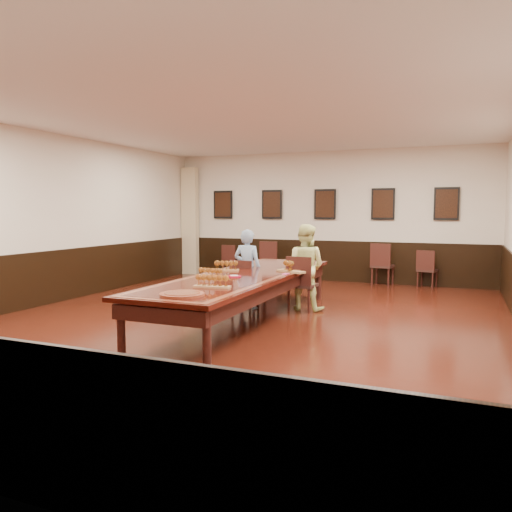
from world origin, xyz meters
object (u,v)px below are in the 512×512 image
at_px(spare_chair_c, 383,265).
at_px(carved_platter, 182,294).
at_px(person_woman, 305,267).
at_px(spare_chair_b, 271,260).
at_px(spare_chair_d, 427,269).
at_px(conference_table, 244,283).
at_px(person_man, 248,269).
at_px(chair_man, 245,284).
at_px(chair_woman, 303,283).
at_px(spare_chair_a, 232,261).

bearing_deg(spare_chair_c, carved_platter, 85.73).
bearing_deg(person_woman, spare_chair_b, -56.79).
height_order(spare_chair_d, conference_table, spare_chair_d).
xyz_separation_m(spare_chair_b, person_man, (0.90, -3.56, 0.22)).
bearing_deg(person_man, spare_chair_b, -74.01).
height_order(chair_man, person_woman, person_woman).
bearing_deg(carved_platter, spare_chair_b, 101.83).
bearing_deg(spare_chair_d, spare_chair_c, 17.32).
xyz_separation_m(chair_man, chair_woman, (0.98, 0.27, 0.04)).
bearing_deg(person_man, conference_table, 112.22).
distance_m(spare_chair_c, spare_chair_d, 0.99).
bearing_deg(spare_chair_d, spare_chair_a, 12.47).
height_order(spare_chair_d, carved_platter, spare_chair_d).
distance_m(chair_woman, conference_table, 1.33).
bearing_deg(spare_chair_b, spare_chair_c, -179.28).
bearing_deg(person_man, spare_chair_a, -59.04).
bearing_deg(chair_woman, carved_platter, 84.97).
bearing_deg(conference_table, person_woman, 64.66).
bearing_deg(chair_man, spare_chair_b, -74.41).
bearing_deg(chair_man, conference_table, 114.30).
distance_m(spare_chair_c, person_woman, 3.47).
height_order(spare_chair_b, carved_platter, spare_chair_b).
bearing_deg(spare_chair_d, chair_man, 65.04).
bearing_deg(carved_platter, spare_chair_d, 71.05).
xyz_separation_m(chair_man, person_woman, (0.98, 0.37, 0.31)).
relative_size(spare_chair_a, carved_platter, 1.53).
distance_m(chair_man, spare_chair_b, 3.76).
height_order(person_man, conference_table, person_man).
bearing_deg(chair_woman, spare_chair_a, -45.69).
height_order(spare_chair_b, spare_chair_c, spare_chair_c).
bearing_deg(chair_man, person_man, -90.00).
xyz_separation_m(spare_chair_c, carved_platter, (-1.35, -6.69, 0.27)).
bearing_deg(chair_woman, spare_chair_d, -114.11).
bearing_deg(spare_chair_a, carved_platter, 114.80).
distance_m(spare_chair_a, conference_table, 5.24).
distance_m(person_woman, conference_table, 1.43).
bearing_deg(carved_platter, spare_chair_c, 78.58).
bearing_deg(person_woman, carved_platter, 85.12).
bearing_deg(spare_chair_c, spare_chair_a, 6.81).
bearing_deg(person_woman, spare_chair_d, -114.73).
height_order(spare_chair_c, spare_chair_d, spare_chair_c).
distance_m(spare_chair_b, carved_platter, 6.78).
height_order(person_woman, conference_table, person_woman).
relative_size(person_woman, carved_platter, 2.72).
height_order(person_man, carved_platter, person_man).
bearing_deg(spare_chair_b, spare_chair_d, -178.12).
height_order(spare_chair_a, spare_chair_b, spare_chair_b).
distance_m(chair_woman, person_woman, 0.29).
xyz_separation_m(spare_chair_b, person_woman, (1.88, -3.28, 0.27)).
bearing_deg(spare_chair_d, carved_platter, 82.64).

